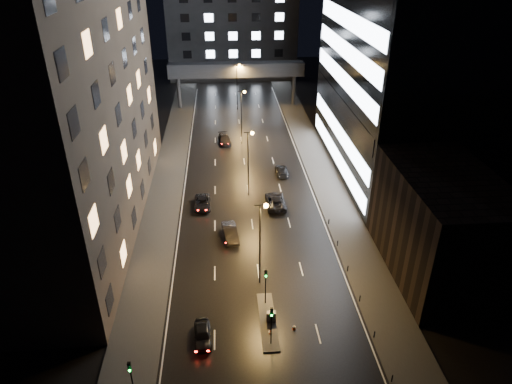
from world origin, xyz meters
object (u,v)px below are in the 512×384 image
Objects in this scene: car_toward_a at (275,201)px; car_toward_b at (282,171)px; car_away_a at (203,334)px; car_away_b at (230,233)px; car_away_c at (202,203)px; car_away_d at (225,139)px; utility_cabinet at (271,316)px.

car_toward_a is 1.23× the size of car_toward_b.
car_away_a is at bearing 71.15° from car_toward_b.
car_toward_b is at bearing 66.95° from car_away_a.
car_toward_b is (8.86, 17.58, -0.11)m from car_away_b.
car_away_a is 0.81× the size of car_away_c.
car_away_d reaches higher than car_away_a.
car_away_c is at bearing 111.86° from utility_cabinet.
utility_cabinet is at bearing -83.83° from car_away_b.
car_toward_a is at bearing 77.91° from car_toward_b.
car_away_b is 4.15× the size of utility_cabinet.
car_away_c is (-3.74, 8.07, -0.10)m from car_away_b.
car_toward_a is (6.67, 7.61, 0.01)m from car_away_b.
utility_cabinet is at bearing -73.64° from car_away_c.
car_away_d is at bearing -56.64° from car_toward_b.
car_toward_a reaches higher than car_away_b.
car_away_b is at bearing -66.47° from car_away_c.
car_away_a is 0.79× the size of car_away_d.
car_toward_a is at bearing -3.87° from car_away_c.
utility_cabinet is (6.73, 1.81, 0.05)m from car_away_a.
car_toward_b is (2.19, 9.97, -0.12)m from car_toward_a.
car_away_d is at bearing 80.09° from car_away_c.
car_toward_b is at bearing -64.59° from car_away_d.
car_away_d is 24.87m from car_toward_a.
car_away_b reaches higher than car_toward_b.
utility_cabinet is (3.65, -15.06, -0.06)m from car_away_b.
car_away_b is 8.89m from car_away_c.
car_away_d is 0.88× the size of car_toward_a.
car_toward_a reaches higher than car_away_d.
car_away_b reaches higher than car_away_a.
car_away_c is at bearing 107.44° from car_away_b.
car_away_c is at bearing 37.32° from car_toward_b.
car_away_b is at bearing 63.53° from car_toward_b.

